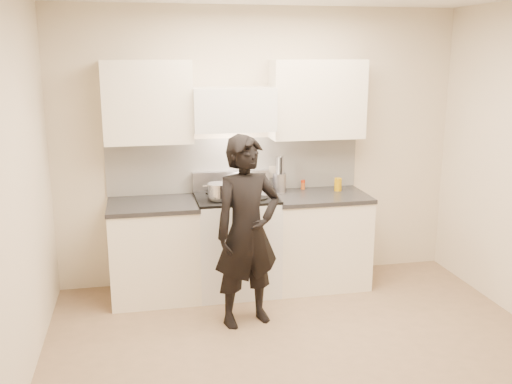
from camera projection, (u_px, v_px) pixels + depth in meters
ground_plane at (308, 359)px, 4.31m from camera, size 4.00×4.00×0.00m
room_shell at (291, 143)px, 4.28m from camera, size 4.04×3.54×2.70m
stove at (236, 243)px, 5.50m from camera, size 0.76×0.65×0.96m
counter_right at (318, 239)px, 5.66m from camera, size 0.92×0.67×0.92m
counter_left at (154, 250)px, 5.34m from camera, size 0.82×0.67×0.92m
wok at (246, 181)px, 5.52m from camera, size 0.33×0.41×0.26m
stock_pot at (219, 191)px, 5.24m from camera, size 0.29×0.22×0.14m
utensil_crock at (279, 181)px, 5.62m from camera, size 0.13×0.13×0.35m
spice_jar at (303, 185)px, 5.75m from camera, size 0.04×0.04×0.09m
oil_glass at (338, 184)px, 5.68m from camera, size 0.07×0.07×0.13m
person at (247, 232)px, 4.74m from camera, size 0.67×0.53×1.62m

